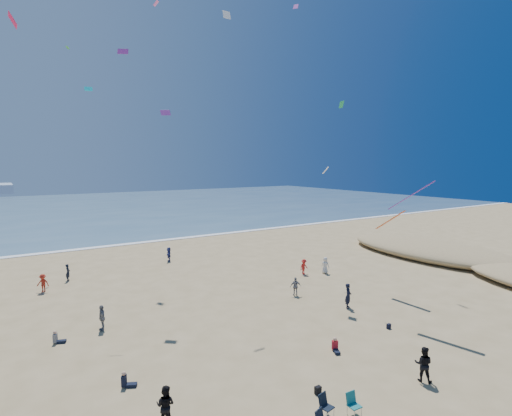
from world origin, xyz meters
TOP-DOWN VIEW (x-y plane):
  - ocean at (0.00, 95.00)m, footprint 220.00×100.00m
  - surf_line at (0.00, 45.00)m, footprint 220.00×1.20m
  - standing_flyers at (3.40, 15.29)m, footprint 36.48×36.23m
  - seated_group at (0.07, 5.05)m, footprint 14.96×20.84m
  - chair_cluster at (1.86, 1.41)m, footprint 2.69×1.52m
  - black_backpack at (2.65, 3.42)m, footprint 0.30×0.22m
  - navy_bag at (11.94, 6.62)m, footprint 0.28×0.18m
  - kites_aloft at (8.69, 13.13)m, footprint 47.25×45.60m

SIDE VIEW (x-z plane):
  - ocean at x=0.00m, z-range 0.00..0.06m
  - surf_line at x=0.00m, z-range 0.00..0.08m
  - navy_bag at x=11.94m, z-range 0.00..0.34m
  - black_backpack at x=2.65m, z-range 0.00..0.38m
  - seated_group at x=0.07m, z-range 0.00..0.84m
  - chair_cluster at x=1.86m, z-range 0.00..1.00m
  - standing_flyers at x=3.40m, z-range -0.12..1.82m
  - kites_aloft at x=8.69m, z-range 0.48..29.27m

